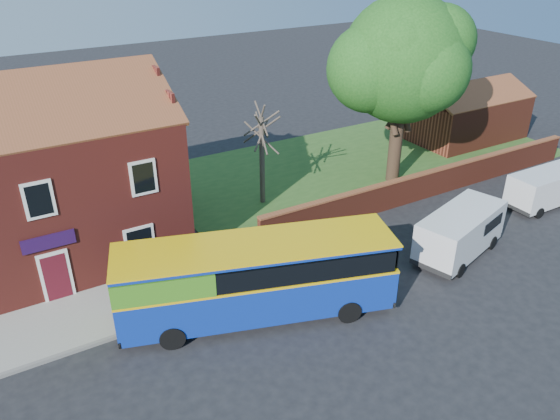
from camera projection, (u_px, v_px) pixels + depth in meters
ground at (303, 348)px, 19.86m from camera, size 120.00×120.00×0.00m
pavement at (70, 322)px, 21.09m from camera, size 18.00×3.50×0.12m
kerb at (81, 349)px, 19.74m from camera, size 18.00×0.15×0.14m
grass_strip at (363, 161)px, 35.62m from camera, size 26.00×12.00×0.04m
shop_building at (28, 189)px, 23.91m from camera, size 12.30×8.13×10.50m
boundary_wall at (431, 183)px, 30.67m from camera, size 22.00×0.38×1.60m
outbuilding at (465, 116)px, 38.93m from camera, size 8.20×5.06×4.17m
bus at (248, 277)px, 20.72m from camera, size 10.85×5.71×3.21m
van_near at (460, 231)px, 24.97m from camera, size 5.41×3.35×2.22m
van_far at (546, 187)px, 29.51m from camera, size 4.52×1.92×1.98m
large_tree at (403, 63)px, 29.93m from camera, size 8.74×6.91×10.66m
bare_tree at (262, 156)px, 29.07m from camera, size 2.02×2.41×5.39m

